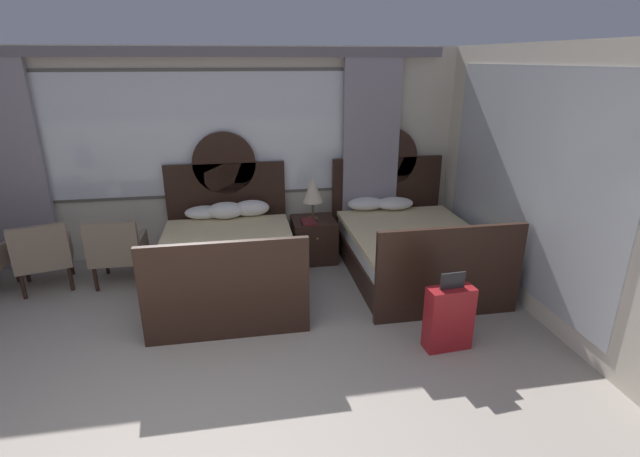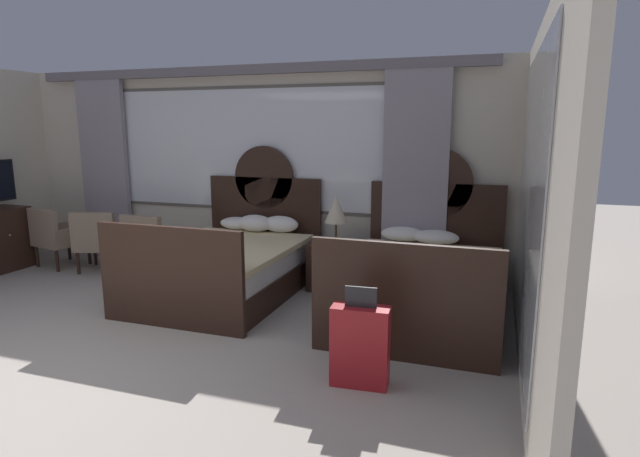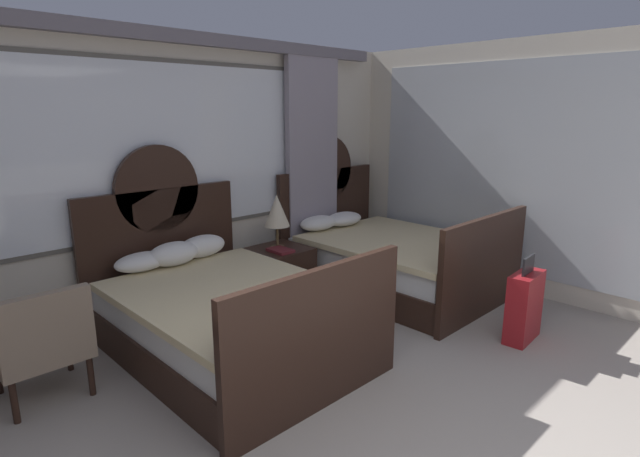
{
  "view_description": "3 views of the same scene",
  "coord_description": "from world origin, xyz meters",
  "px_view_note": "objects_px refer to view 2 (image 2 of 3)",
  "views": [
    {
      "loc": [
        0.47,
        -2.51,
        2.55
      ],
      "look_at": [
        1.23,
        1.81,
        0.95
      ],
      "focal_mm": 26.32,
      "sensor_mm": 36.0,
      "label": 1
    },
    {
      "loc": [
        3.17,
        -2.53,
        1.9
      ],
      "look_at": [
        1.6,
        2.05,
        0.96
      ],
      "focal_mm": 29.15,
      "sensor_mm": 36.0,
      "label": 2
    },
    {
      "loc": [
        -1.81,
        -0.65,
        1.98
      ],
      "look_at": [
        0.89,
        2.1,
        1.05
      ],
      "focal_mm": 27.76,
      "sensor_mm": 36.0,
      "label": 3
    }
  ],
  "objects_px": {
    "nightstand_between_beds": "(336,265)",
    "book_on_nightstand": "(326,243)",
    "bed_near_window": "(229,264)",
    "armchair_by_window_right": "(56,235)",
    "armchair_by_window_left": "(150,243)",
    "armchair_by_window_centre": "(100,239)",
    "suitcase_on_floor": "(360,346)",
    "bed_near_mirror": "(422,283)",
    "table_lamp_on_nightstand": "(336,209)"
  },
  "relations": [
    {
      "from": "nightstand_between_beds",
      "to": "book_on_nightstand",
      "type": "relative_size",
      "value": 2.24
    },
    {
      "from": "bed_near_window",
      "to": "armchair_by_window_right",
      "type": "xyz_separation_m",
      "value": [
        -2.82,
        0.29,
        0.09
      ]
    },
    {
      "from": "armchair_by_window_left",
      "to": "nightstand_between_beds",
      "type": "bearing_deg",
      "value": 7.68
    },
    {
      "from": "book_on_nightstand",
      "to": "table_lamp_on_nightstand",
      "type": "bearing_deg",
      "value": 60.78
    },
    {
      "from": "armchair_by_window_left",
      "to": "armchair_by_window_centre",
      "type": "distance_m",
      "value": 0.8
    },
    {
      "from": "suitcase_on_floor",
      "to": "armchair_by_window_left",
      "type": "bearing_deg",
      "value": 149.55
    },
    {
      "from": "bed_near_window",
      "to": "book_on_nightstand",
      "type": "xyz_separation_m",
      "value": [
        1.03,
        0.49,
        0.22
      ]
    },
    {
      "from": "armchair_by_window_centre",
      "to": "book_on_nightstand",
      "type": "bearing_deg",
      "value": 3.81
    },
    {
      "from": "bed_near_window",
      "to": "nightstand_between_beds",
      "type": "bearing_deg",
      "value": 28.65
    },
    {
      "from": "book_on_nightstand",
      "to": "armchair_by_window_left",
      "type": "height_order",
      "value": "armchair_by_window_left"
    },
    {
      "from": "bed_near_window",
      "to": "armchair_by_window_left",
      "type": "height_order",
      "value": "bed_near_window"
    },
    {
      "from": "armchair_by_window_centre",
      "to": "table_lamp_on_nightstand",
      "type": "bearing_deg",
      "value": 6.16
    },
    {
      "from": "table_lamp_on_nightstand",
      "to": "armchair_by_window_left",
      "type": "relative_size",
      "value": 0.69
    },
    {
      "from": "table_lamp_on_nightstand",
      "to": "bed_near_window",
      "type": "bearing_deg",
      "value": -150.21
    },
    {
      "from": "nightstand_between_beds",
      "to": "table_lamp_on_nightstand",
      "type": "relative_size",
      "value": 1.03
    },
    {
      "from": "book_on_nightstand",
      "to": "armchair_by_window_right",
      "type": "xyz_separation_m",
      "value": [
        -3.85,
        -0.21,
        -0.13
      ]
    },
    {
      "from": "bed_near_window",
      "to": "bed_near_mirror",
      "type": "distance_m",
      "value": 2.22
    },
    {
      "from": "bed_near_window",
      "to": "armchair_by_window_centre",
      "type": "distance_m",
      "value": 2.11
    },
    {
      "from": "nightstand_between_beds",
      "to": "armchair_by_window_left",
      "type": "relative_size",
      "value": 0.7
    },
    {
      "from": "nightstand_between_beds",
      "to": "suitcase_on_floor",
      "type": "height_order",
      "value": "suitcase_on_floor"
    },
    {
      "from": "bed_near_window",
      "to": "armchair_by_window_centre",
      "type": "bearing_deg",
      "value": 172.14
    },
    {
      "from": "armchair_by_window_centre",
      "to": "suitcase_on_floor",
      "type": "distance_m",
      "value": 4.51
    },
    {
      "from": "armchair_by_window_left",
      "to": "armchair_by_window_centre",
      "type": "relative_size",
      "value": 1.0
    },
    {
      "from": "table_lamp_on_nightstand",
      "to": "armchair_by_window_centre",
      "type": "distance_m",
      "value": 3.25
    },
    {
      "from": "table_lamp_on_nightstand",
      "to": "armchair_by_window_left",
      "type": "bearing_deg",
      "value": -171.72
    },
    {
      "from": "bed_near_mirror",
      "to": "armchair_by_window_left",
      "type": "bearing_deg",
      "value": 175.2
    },
    {
      "from": "book_on_nightstand",
      "to": "nightstand_between_beds",
      "type": "bearing_deg",
      "value": 53.1
    },
    {
      "from": "nightstand_between_beds",
      "to": "armchair_by_window_right",
      "type": "height_order",
      "value": "armchair_by_window_right"
    },
    {
      "from": "armchair_by_window_centre",
      "to": "armchair_by_window_right",
      "type": "height_order",
      "value": "same"
    },
    {
      "from": "bed_near_mirror",
      "to": "table_lamp_on_nightstand",
      "type": "height_order",
      "value": "bed_near_mirror"
    },
    {
      "from": "bed_near_window",
      "to": "armchair_by_window_right",
      "type": "relative_size",
      "value": 2.66
    },
    {
      "from": "armchair_by_window_right",
      "to": "suitcase_on_floor",
      "type": "bearing_deg",
      "value": -21.8
    },
    {
      "from": "nightstand_between_beds",
      "to": "book_on_nightstand",
      "type": "height_order",
      "value": "book_on_nightstand"
    },
    {
      "from": "bed_near_mirror",
      "to": "armchair_by_window_centre",
      "type": "height_order",
      "value": "bed_near_mirror"
    },
    {
      "from": "bed_near_window",
      "to": "book_on_nightstand",
      "type": "relative_size",
      "value": 8.47
    },
    {
      "from": "armchair_by_window_left",
      "to": "armchair_by_window_right",
      "type": "distance_m",
      "value": 1.54
    },
    {
      "from": "table_lamp_on_nightstand",
      "to": "nightstand_between_beds",
      "type": "bearing_deg",
      "value": -72.97
    },
    {
      "from": "nightstand_between_beds",
      "to": "bed_near_mirror",
      "type": "bearing_deg",
      "value": -29.09
    },
    {
      "from": "bed_near_window",
      "to": "armchair_by_window_left",
      "type": "bearing_deg",
      "value": 167.46
    },
    {
      "from": "nightstand_between_beds",
      "to": "armchair_by_window_centre",
      "type": "height_order",
      "value": "armchair_by_window_centre"
    },
    {
      "from": "suitcase_on_floor",
      "to": "armchair_by_window_centre",
      "type": "bearing_deg",
      "value": 154.7
    },
    {
      "from": "bed_near_window",
      "to": "bed_near_mirror",
      "type": "height_order",
      "value": "same"
    },
    {
      "from": "bed_near_mirror",
      "to": "armchair_by_window_right",
      "type": "relative_size",
      "value": 2.66
    },
    {
      "from": "bed_near_mirror",
      "to": "nightstand_between_beds",
      "type": "height_order",
      "value": "bed_near_mirror"
    },
    {
      "from": "nightstand_between_beds",
      "to": "armchair_by_window_left",
      "type": "xyz_separation_m",
      "value": [
        -2.39,
        -0.32,
        0.16
      ]
    },
    {
      "from": "bed_near_mirror",
      "to": "armchair_by_window_left",
      "type": "xyz_separation_m",
      "value": [
        -3.5,
        0.29,
        0.1
      ]
    },
    {
      "from": "table_lamp_on_nightstand",
      "to": "book_on_nightstand",
      "type": "relative_size",
      "value": 2.19
    },
    {
      "from": "nightstand_between_beds",
      "to": "armchair_by_window_centre",
      "type": "xyz_separation_m",
      "value": [
        -3.19,
        -0.32,
        0.16
      ]
    },
    {
      "from": "bed_near_mirror",
      "to": "table_lamp_on_nightstand",
      "type": "bearing_deg",
      "value": 150.11
    },
    {
      "from": "table_lamp_on_nightstand",
      "to": "armchair_by_window_right",
      "type": "relative_size",
      "value": 0.69
    }
  ]
}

